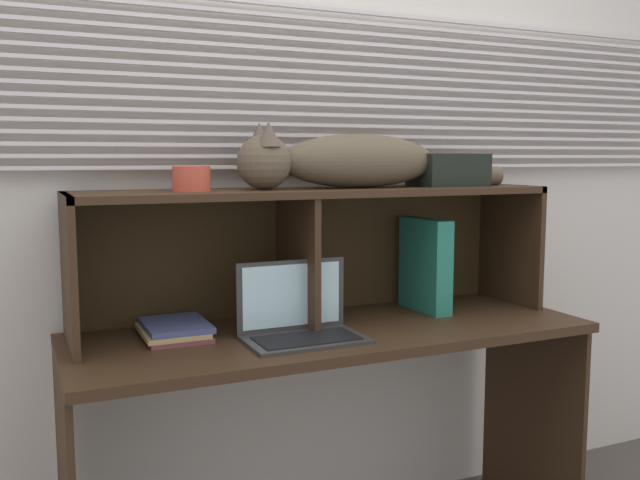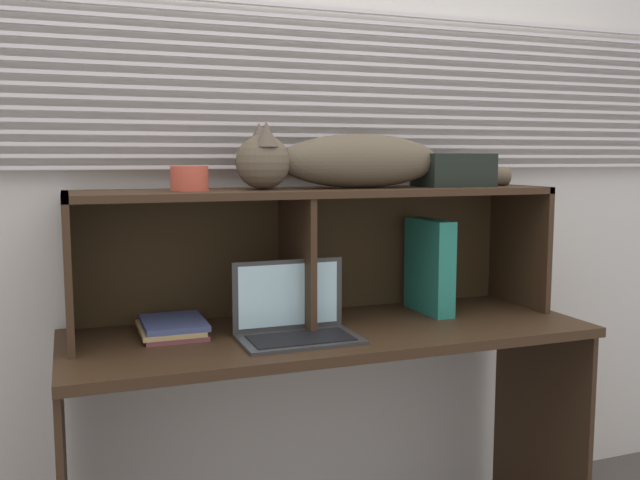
% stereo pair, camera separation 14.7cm
% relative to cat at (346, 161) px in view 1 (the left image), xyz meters
% --- Properties ---
extents(back_panel_with_blinds, '(4.40, 0.08, 2.50)m').
position_rel_cat_xyz_m(back_panel_with_blinds, '(-0.09, 0.22, -0.02)').
color(back_panel_with_blinds, beige).
rests_on(back_panel_with_blinds, ground).
extents(desk, '(1.60, 0.57, 0.77)m').
position_rel_cat_xyz_m(desk, '(-0.09, -0.10, -0.65)').
color(desk, '#372416').
rests_on(desk, ground).
extents(hutch_shelf_unit, '(1.52, 0.34, 0.42)m').
position_rel_cat_xyz_m(hutch_shelf_unit, '(-0.10, 0.03, -0.21)').
color(hutch_shelf_unit, '#372416').
rests_on(hutch_shelf_unit, desk).
extents(cat, '(0.96, 0.19, 0.20)m').
position_rel_cat_xyz_m(cat, '(0.00, 0.00, 0.00)').
color(cat, brown).
rests_on(cat, hutch_shelf_unit).
extents(laptop, '(0.34, 0.21, 0.22)m').
position_rel_cat_xyz_m(laptop, '(-0.23, -0.17, -0.46)').
color(laptop, '#323232').
rests_on(laptop, desk).
extents(binder_upright, '(0.06, 0.24, 0.32)m').
position_rel_cat_xyz_m(binder_upright, '(0.30, -0.00, -0.35)').
color(binder_upright, '#237C69').
rests_on(binder_upright, desk).
extents(book_stack, '(0.19, 0.23, 0.04)m').
position_rel_cat_xyz_m(book_stack, '(-0.56, -0.01, -0.49)').
color(book_stack, brown).
rests_on(book_stack, desk).
extents(small_basket, '(0.11, 0.11, 0.07)m').
position_rel_cat_xyz_m(small_basket, '(-0.50, -0.00, -0.05)').
color(small_basket, '#C44C37').
rests_on(small_basket, hutch_shelf_unit).
extents(storage_box, '(0.24, 0.17, 0.11)m').
position_rel_cat_xyz_m(storage_box, '(0.39, -0.00, -0.03)').
color(storage_box, black).
rests_on(storage_box, hutch_shelf_unit).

